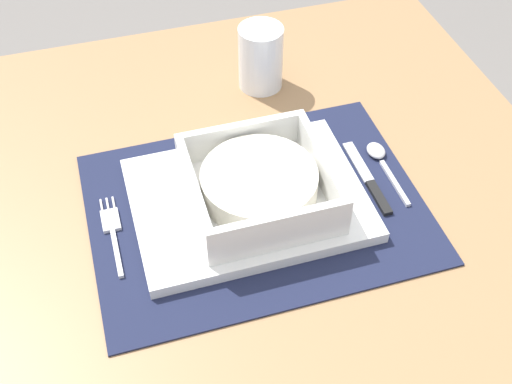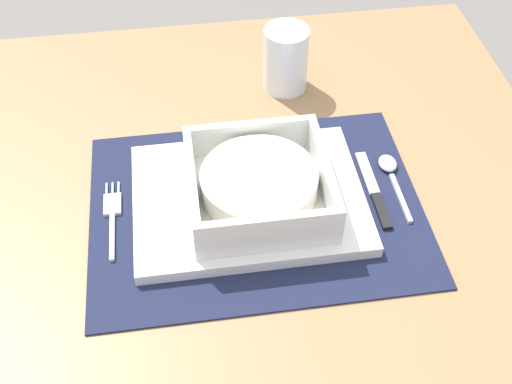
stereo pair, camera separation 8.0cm
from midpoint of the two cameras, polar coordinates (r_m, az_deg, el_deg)
name	(u,v)px [view 2 (the right image)]	position (r m, az deg, el deg)	size (l,w,h in m)	color
dining_table	(258,236)	(0.94, 2.63, -4.00)	(0.83, 0.78, 0.74)	#936D47
placemat	(256,207)	(0.82, 2.79, -1.51)	(0.42, 0.31, 0.00)	#191E38
serving_plate	(248,198)	(0.82, 2.12, -0.72)	(0.29, 0.22, 0.02)	white
porridge_bowl	(259,186)	(0.79, 3.16, 0.38)	(0.17, 0.17, 0.06)	white
fork	(112,213)	(0.82, -9.82, -2.01)	(0.02, 0.13, 0.00)	silver
spoon	(391,172)	(0.88, 14.34, 1.59)	(0.02, 0.12, 0.01)	silver
butter_knife	(375,194)	(0.85, 13.09, -0.31)	(0.01, 0.14, 0.01)	black
drinking_glass	(286,62)	(0.99, 4.99, 11.20)	(0.07, 0.07, 0.10)	white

